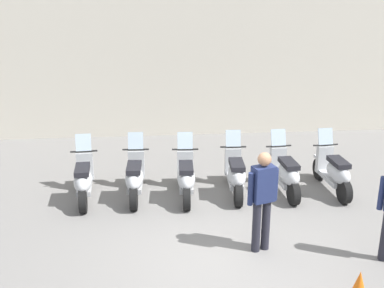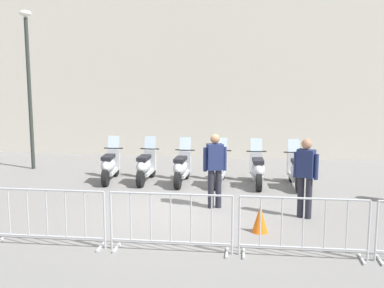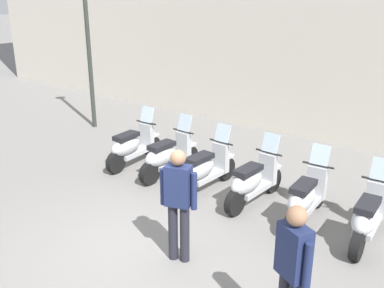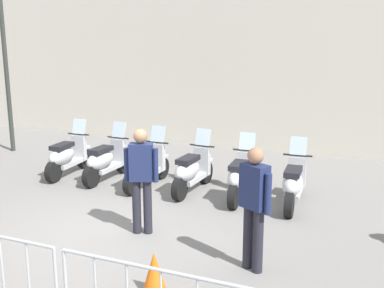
{
  "view_description": "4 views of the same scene",
  "coord_description": "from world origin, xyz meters",
  "views": [
    {
      "loc": [
        -1.01,
        -6.7,
        4.32
      ],
      "look_at": [
        -0.46,
        2.55,
        1.13
      ],
      "focal_mm": 45.29,
      "sensor_mm": 36.0,
      "label": 1
    },
    {
      "loc": [
        1.67,
        -10.44,
        3.24
      ],
      "look_at": [
        -0.28,
        2.28,
        1.16
      ],
      "focal_mm": 45.04,
      "sensor_mm": 36.0,
      "label": 2
    },
    {
      "loc": [
        4.23,
        -3.86,
        3.81
      ],
      "look_at": [
        -0.67,
        2.11,
        1.05
      ],
      "focal_mm": 41.04,
      "sensor_mm": 36.0,
      "label": 3
    },
    {
      "loc": [
        4.19,
        -5.8,
        3.12
      ],
      "look_at": [
        0.53,
        2.35,
        1.07
      ],
      "focal_mm": 43.39,
      "sensor_mm": 36.0,
      "label": 4
    }
  ],
  "objects": [
    {
      "name": "ground_plane",
      "position": [
        0.0,
        0.0,
        0.0
      ],
      "size": [
        120.0,
        120.0,
        0.0
      ],
      "primitive_type": "plane",
      "color": "slate"
    },
    {
      "name": "motorcycle_0",
      "position": [
        -2.66,
        2.42,
        0.45
      ],
      "size": [
        0.56,
        1.73,
        1.24
      ],
      "color": "black",
      "rests_on": "ground"
    },
    {
      "name": "motorcycle_1",
      "position": [
        -1.63,
        2.47,
        0.45
      ],
      "size": [
        0.56,
        1.72,
        1.24
      ],
      "color": "black",
      "rests_on": "ground"
    },
    {
      "name": "motorcycle_2",
      "position": [
        -0.59,
        2.41,
        0.45
      ],
      "size": [
        0.56,
        1.72,
        1.24
      ],
      "color": "black",
      "rests_on": "ground"
    },
    {
      "name": "motorcycle_3",
      "position": [
        0.44,
        2.51,
        0.45
      ],
      "size": [
        0.56,
        1.72,
        1.24
      ],
      "color": "black",
      "rests_on": "ground"
    },
    {
      "name": "motorcycle_4",
      "position": [
        1.49,
        2.51,
        0.45
      ],
      "size": [
        0.57,
        1.73,
        1.24
      ],
      "color": "black",
      "rests_on": "ground"
    },
    {
      "name": "motorcycle_5",
      "position": [
        2.53,
        2.52,
        0.45
      ],
      "size": [
        0.57,
        1.73,
        1.24
      ],
      "color": "black",
      "rests_on": "ground"
    },
    {
      "name": "officer_near_row_end",
      "position": [
        0.55,
        0.32,
        0.98
      ],
      "size": [
        0.52,
        0.33,
        1.73
      ],
      "color": "#23232D",
      "rests_on": "ground"
    }
  ]
}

